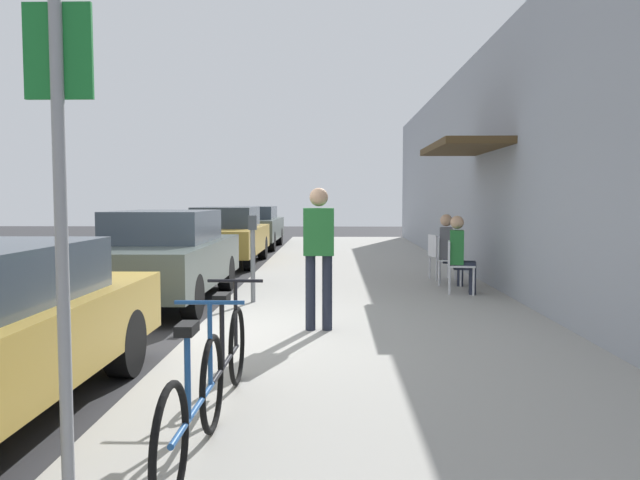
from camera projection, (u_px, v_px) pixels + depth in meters
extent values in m
plane|color=#2D2D30|center=(193.00, 341.00, 7.28)|extent=(60.00, 60.00, 0.00)
cube|color=#9E9B93|center=(372.00, 307.00, 9.22)|extent=(4.50, 32.00, 0.12)
cube|color=#999EA8|center=(535.00, 158.00, 9.02)|extent=(0.30, 32.00, 4.59)
cube|color=#4C381E|center=(462.00, 147.00, 10.79)|extent=(1.10, 2.80, 0.12)
cylinder|color=black|center=(125.00, 343.00, 5.81)|extent=(0.22, 0.64, 0.64)
cube|color=#47514C|center=(163.00, 263.00, 9.92)|extent=(1.80, 4.40, 0.67)
cube|color=#333D47|center=(165.00, 226.00, 10.03)|extent=(1.48, 2.11, 0.51)
cylinder|color=black|center=(226.00, 273.00, 11.28)|extent=(0.22, 0.64, 0.64)
cylinder|color=black|center=(141.00, 273.00, 11.32)|extent=(0.22, 0.64, 0.64)
cylinder|color=black|center=(192.00, 297.00, 8.56)|extent=(0.22, 0.64, 0.64)
cylinder|color=black|center=(80.00, 296.00, 8.60)|extent=(0.22, 0.64, 0.64)
cube|color=#A58433|center=(226.00, 240.00, 15.73)|extent=(1.80, 4.40, 0.64)
cube|color=#333D47|center=(227.00, 217.00, 15.84)|extent=(1.48, 2.11, 0.52)
cylinder|color=black|center=(263.00, 248.00, 17.10)|extent=(0.22, 0.64, 0.64)
cylinder|color=black|center=(206.00, 248.00, 17.13)|extent=(0.22, 0.64, 0.64)
cylinder|color=black|center=(249.00, 257.00, 14.37)|extent=(0.22, 0.64, 0.64)
cylinder|color=black|center=(182.00, 257.00, 14.41)|extent=(0.22, 0.64, 0.64)
cube|color=#47514C|center=(252.00, 229.00, 20.93)|extent=(1.80, 4.40, 0.69)
cube|color=#333D47|center=(253.00, 212.00, 21.04)|extent=(1.48, 2.11, 0.42)
cylinder|color=black|center=(279.00, 236.00, 22.29)|extent=(0.22, 0.64, 0.64)
cylinder|color=black|center=(236.00, 236.00, 22.33)|extent=(0.22, 0.64, 0.64)
cylinder|color=black|center=(272.00, 242.00, 19.57)|extent=(0.22, 0.64, 0.64)
cylinder|color=black|center=(222.00, 241.00, 19.61)|extent=(0.22, 0.64, 0.64)
cylinder|color=slate|center=(253.00, 266.00, 9.27)|extent=(0.07, 0.07, 1.10)
cube|color=#383D42|center=(253.00, 223.00, 9.23)|extent=(0.12, 0.10, 0.22)
cylinder|color=gray|center=(62.00, 257.00, 2.86)|extent=(0.06, 0.06, 2.60)
cube|color=#19722D|center=(58.00, 51.00, 2.81)|extent=(0.32, 0.02, 0.44)
torus|color=black|center=(212.00, 384.00, 4.10)|extent=(0.04, 0.66, 0.66)
torus|color=black|center=(170.00, 447.00, 3.06)|extent=(0.04, 0.66, 0.66)
cylinder|color=#1E4C8C|center=(194.00, 411.00, 3.58)|extent=(0.04, 1.05, 0.04)
cylinder|color=#1E4C8C|center=(188.00, 376.00, 3.41)|extent=(0.04, 0.04, 0.50)
cube|color=black|center=(187.00, 329.00, 3.39)|extent=(0.10, 0.20, 0.06)
cylinder|color=#1E4C8C|center=(210.00, 344.00, 4.03)|extent=(0.03, 0.03, 0.56)
cylinder|color=#1E4C8C|center=(210.00, 303.00, 4.02)|extent=(0.46, 0.03, 0.03)
torus|color=black|center=(237.00, 346.00, 5.16)|extent=(0.04, 0.66, 0.66)
torus|color=black|center=(212.00, 383.00, 4.11)|extent=(0.04, 0.66, 0.66)
cylinder|color=black|center=(226.00, 362.00, 4.64)|extent=(0.04, 1.05, 0.04)
cylinder|color=black|center=(222.00, 334.00, 4.47)|extent=(0.04, 0.04, 0.50)
cube|color=black|center=(222.00, 298.00, 4.45)|extent=(0.10, 0.20, 0.06)
cylinder|color=black|center=(236.00, 314.00, 5.09)|extent=(0.03, 0.03, 0.56)
cylinder|color=black|center=(235.00, 281.00, 5.07)|extent=(0.46, 0.03, 0.03)
cylinder|color=silver|center=(472.00, 279.00, 10.29)|extent=(0.04, 0.04, 0.45)
cylinder|color=silver|center=(474.00, 282.00, 9.92)|extent=(0.04, 0.04, 0.45)
cylinder|color=silver|center=(449.00, 278.00, 10.36)|extent=(0.04, 0.04, 0.45)
cylinder|color=silver|center=(450.00, 281.00, 9.99)|extent=(0.04, 0.04, 0.45)
cube|color=silver|center=(461.00, 266.00, 10.12)|extent=(0.51, 0.51, 0.03)
cube|color=silver|center=(449.00, 253.00, 10.15)|extent=(0.11, 0.44, 0.40)
cylinder|color=#232838|center=(472.00, 279.00, 10.20)|extent=(0.11, 0.11, 0.47)
cylinder|color=#232838|center=(464.00, 265.00, 10.21)|extent=(0.38, 0.20, 0.14)
cylinder|color=#232838|center=(473.00, 280.00, 10.01)|extent=(0.11, 0.11, 0.47)
cylinder|color=#232838|center=(465.00, 266.00, 10.02)|extent=(0.38, 0.20, 0.14)
cube|color=#267233|center=(457.00, 247.00, 10.12)|extent=(0.28, 0.39, 0.56)
sphere|color=tan|center=(457.00, 222.00, 10.09)|extent=(0.22, 0.22, 0.22)
cylinder|color=silver|center=(461.00, 272.00, 11.25)|extent=(0.04, 0.04, 0.45)
cylinder|color=silver|center=(461.00, 274.00, 10.88)|extent=(0.04, 0.04, 0.45)
cylinder|color=silver|center=(440.00, 271.00, 11.34)|extent=(0.04, 0.04, 0.45)
cylinder|color=silver|center=(439.00, 274.00, 10.97)|extent=(0.04, 0.04, 0.45)
cube|color=silver|center=(450.00, 260.00, 11.09)|extent=(0.52, 0.52, 0.03)
cube|color=silver|center=(439.00, 248.00, 11.13)|extent=(0.12, 0.44, 0.40)
cylinder|color=#232838|center=(460.00, 272.00, 11.17)|extent=(0.11, 0.11, 0.47)
cylinder|color=#232838|center=(453.00, 259.00, 11.18)|extent=(0.38, 0.21, 0.14)
cylinder|color=#232838|center=(460.00, 273.00, 10.97)|extent=(0.11, 0.11, 0.47)
cylinder|color=#232838|center=(453.00, 260.00, 10.98)|extent=(0.38, 0.21, 0.14)
cube|color=#595960|center=(446.00, 243.00, 11.09)|extent=(0.29, 0.40, 0.56)
sphere|color=tan|center=(446.00, 220.00, 11.06)|extent=(0.22, 0.22, 0.22)
cylinder|color=silver|center=(448.00, 267.00, 12.10)|extent=(0.04, 0.04, 0.45)
cylinder|color=silver|center=(455.00, 269.00, 11.73)|extent=(0.04, 0.04, 0.45)
cylinder|color=silver|center=(430.00, 267.00, 12.04)|extent=(0.04, 0.04, 0.45)
cylinder|color=silver|center=(437.00, 269.00, 11.66)|extent=(0.04, 0.04, 0.45)
cube|color=silver|center=(443.00, 256.00, 11.87)|extent=(0.52, 0.52, 0.03)
cube|color=silver|center=(433.00, 245.00, 11.82)|extent=(0.11, 0.44, 0.40)
cylinder|color=#232838|center=(310.00, 293.00, 7.30)|extent=(0.12, 0.12, 0.90)
cylinder|color=#232838|center=(327.00, 293.00, 7.29)|extent=(0.12, 0.12, 0.90)
cube|color=#267233|center=(319.00, 232.00, 7.24)|extent=(0.36, 0.22, 0.56)
sphere|color=tan|center=(319.00, 197.00, 7.22)|extent=(0.22, 0.22, 0.22)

